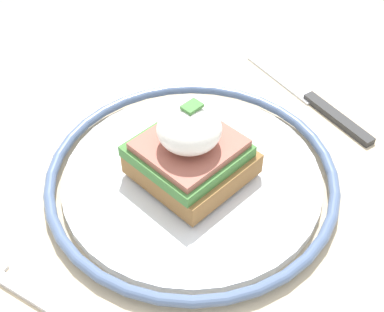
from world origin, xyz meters
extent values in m
cube|color=#C6B28E|center=(0.00, 0.00, 0.73)|extent=(0.82, 0.81, 0.03)
cylinder|color=#C6B28E|center=(0.35, 0.34, 0.36)|extent=(0.06, 0.06, 0.71)
cylinder|color=silver|center=(0.01, 0.03, 0.75)|extent=(0.24, 0.24, 0.01)
torus|color=slate|center=(0.01, 0.03, 0.75)|extent=(0.27, 0.27, 0.01)
cube|color=olive|center=(0.01, 0.03, 0.77)|extent=(0.09, 0.09, 0.02)
cube|color=#427A38|center=(0.01, 0.03, 0.78)|extent=(0.08, 0.09, 0.01)
cube|color=#9E5647|center=(0.01, 0.03, 0.79)|extent=(0.08, 0.07, 0.01)
ellipsoid|color=white|center=(0.01, 0.03, 0.81)|extent=(0.05, 0.05, 0.04)
cube|color=#47843D|center=(0.01, 0.03, 0.83)|extent=(0.02, 0.01, 0.00)
cube|color=silver|center=(-0.15, 0.01, 0.74)|extent=(0.04, 0.11, 0.00)
cube|color=#2D2D2D|center=(0.18, -0.01, 0.75)|extent=(0.03, 0.09, 0.01)
cube|color=silver|center=(0.20, 0.07, 0.74)|extent=(0.04, 0.11, 0.00)
camera|label=1|loc=(-0.22, -0.20, 1.11)|focal=50.00mm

